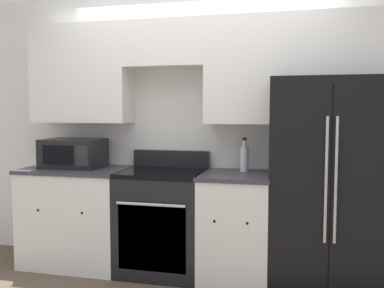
{
  "coord_description": "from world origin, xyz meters",
  "views": [
    {
      "loc": [
        0.89,
        -3.34,
        1.49
      ],
      "look_at": [
        0.0,
        0.31,
        1.18
      ],
      "focal_mm": 40.0,
      "sensor_mm": 36.0,
      "label": 1
    }
  ],
  "objects_px": {
    "oven_range": "(163,221)",
    "refrigerator": "(327,183)",
    "microwave": "(73,153)",
    "bottle": "(244,158)"
  },
  "relations": [
    {
      "from": "oven_range",
      "to": "microwave",
      "type": "distance_m",
      "value": 1.08
    },
    {
      "from": "oven_range",
      "to": "bottle",
      "type": "height_order",
      "value": "bottle"
    },
    {
      "from": "oven_range",
      "to": "microwave",
      "type": "bearing_deg",
      "value": 177.81
    },
    {
      "from": "microwave",
      "to": "bottle",
      "type": "distance_m",
      "value": 1.63
    },
    {
      "from": "refrigerator",
      "to": "bottle",
      "type": "bearing_deg",
      "value": 171.21
    },
    {
      "from": "bottle",
      "to": "microwave",
      "type": "bearing_deg",
      "value": -175.85
    },
    {
      "from": "oven_range",
      "to": "bottle",
      "type": "distance_m",
      "value": 0.94
    },
    {
      "from": "oven_range",
      "to": "refrigerator",
      "type": "bearing_deg",
      "value": 1.72
    },
    {
      "from": "oven_range",
      "to": "microwave",
      "type": "relative_size",
      "value": 1.97
    },
    {
      "from": "refrigerator",
      "to": "oven_range",
      "type": "bearing_deg",
      "value": -178.28
    }
  ]
}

